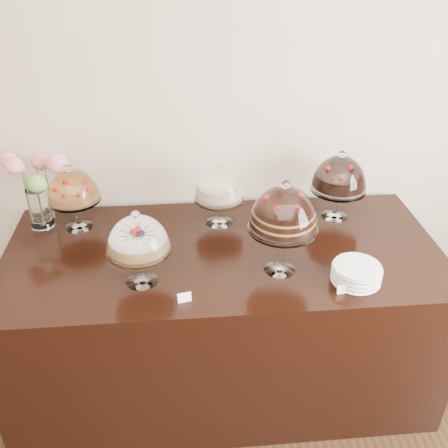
{
  "coord_description": "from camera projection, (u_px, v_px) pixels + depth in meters",
  "views": [
    {
      "loc": [
        -0.07,
        0.37,
        2.32
      ],
      "look_at": [
        0.11,
        2.4,
        1.08
      ],
      "focal_mm": 40.0,
      "sensor_mm": 36.0,
      "label": 1
    }
  ],
  "objects": [
    {
      "name": "cake_stand_fruit_tart",
      "position": [
        73.0,
        189.0,
        2.59
      ],
      "size": [
        0.28,
        0.28,
        0.37
      ],
      "color": "white",
      "rests_on": "display_counter"
    },
    {
      "name": "wall_back",
      "position": [
        194.0,
        100.0,
        2.67
      ],
      "size": [
        5.0,
        0.04,
        3.0
      ],
      "primitive_type": "cube",
      "color": "#C3B19D",
      "rests_on": "ground"
    },
    {
      "name": "flower_vase",
      "position": [
        37.0,
        182.0,
        2.6
      ],
      "size": [
        0.35,
        0.31,
        0.42
      ],
      "color": "white",
      "rests_on": "display_counter"
    },
    {
      "name": "cake_stand_cheesecake",
      "position": [
        219.0,
        187.0,
        2.63
      ],
      "size": [
        0.27,
        0.27,
        0.36
      ],
      "color": "white",
      "rests_on": "display_counter"
    },
    {
      "name": "cake_stand_choco_layer",
      "position": [
        284.0,
        212.0,
        2.21
      ],
      "size": [
        0.32,
        0.32,
        0.47
      ],
      "color": "white",
      "rests_on": "display_counter"
    },
    {
      "name": "cake_stand_sugar_sponge",
      "position": [
        138.0,
        238.0,
        2.18
      ],
      "size": [
        0.29,
        0.29,
        0.37
      ],
      "color": "white",
      "rests_on": "display_counter"
    },
    {
      "name": "plate_stack",
      "position": [
        356.0,
        273.0,
        2.28
      ],
      "size": [
        0.22,
        0.22,
        0.08
      ],
      "color": "white",
      "rests_on": "display_counter"
    },
    {
      "name": "display_counter",
      "position": [
        223.0,
        316.0,
        2.75
      ],
      "size": [
        2.2,
        1.0,
        0.9
      ],
      "primitive_type": "cube",
      "color": "black",
      "rests_on": "ground"
    },
    {
      "name": "cake_stand_dark_choco",
      "position": [
        340.0,
        176.0,
        2.67
      ],
      "size": [
        0.3,
        0.3,
        0.4
      ],
      "color": "white",
      "rests_on": "display_counter"
    },
    {
      "name": "price_card_right",
      "position": [
        344.0,
        289.0,
        2.21
      ],
      "size": [
        0.06,
        0.02,
        0.04
      ],
      "primitive_type": "cube",
      "rotation": [
        -0.21,
        0.0,
        0.09
      ],
      "color": "white",
      "rests_on": "display_counter"
    },
    {
      "name": "price_card_left",
      "position": [
        184.0,
        297.0,
        2.16
      ],
      "size": [
        0.06,
        0.03,
        0.04
      ],
      "primitive_type": "cube",
      "rotation": [
        -0.21,
        0.0,
        0.2
      ],
      "color": "white",
      "rests_on": "display_counter"
    }
  ]
}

